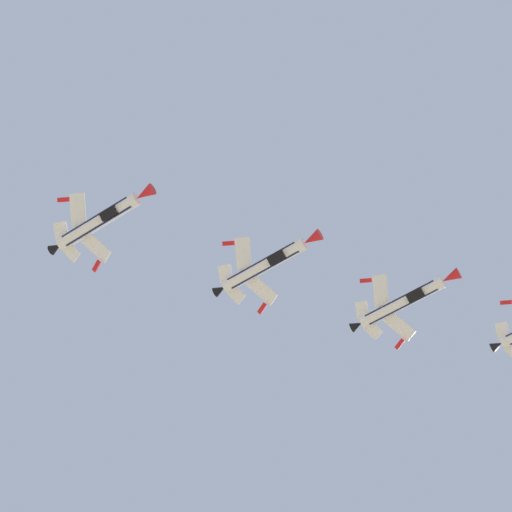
{
  "coord_description": "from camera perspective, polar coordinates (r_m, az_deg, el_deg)",
  "views": [
    {
      "loc": [
        0.04,
        -6.85,
        1.56
      ],
      "look_at": [
        15.03,
        50.05,
        100.62
      ],
      "focal_mm": 63.04,
      "sensor_mm": 36.0,
      "label": 1
    }
  ],
  "objects": [
    {
      "name": "fighter_jet_right_wing",
      "position": [
        114.06,
        0.63,
        -0.53
      ],
      "size": [
        11.91,
        12.76,
        5.63
      ],
      "rotation": [
        0.0,
        -0.57,
        3.88
      ],
      "color": "white"
    },
    {
      "name": "fighter_jet_left_outer",
      "position": [
        112.82,
        -9.87,
        2.22
      ],
      "size": [
        11.9,
        12.76,
        5.67
      ],
      "rotation": [
        0.0,
        -0.58,
        3.88
      ],
      "color": "white"
    },
    {
      "name": "fighter_jet_left_wing",
      "position": [
        119.21,
        9.35,
        -2.86
      ],
      "size": [
        11.9,
        12.76,
        5.64
      ],
      "rotation": [
        0.0,
        -0.58,
        3.88
      ],
      "color": "white"
    }
  ]
}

